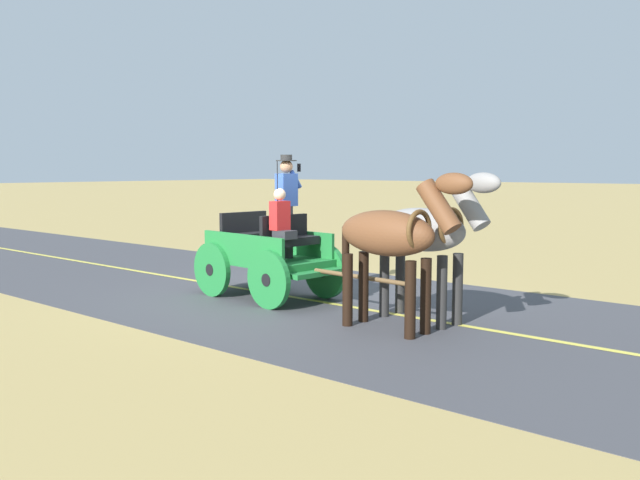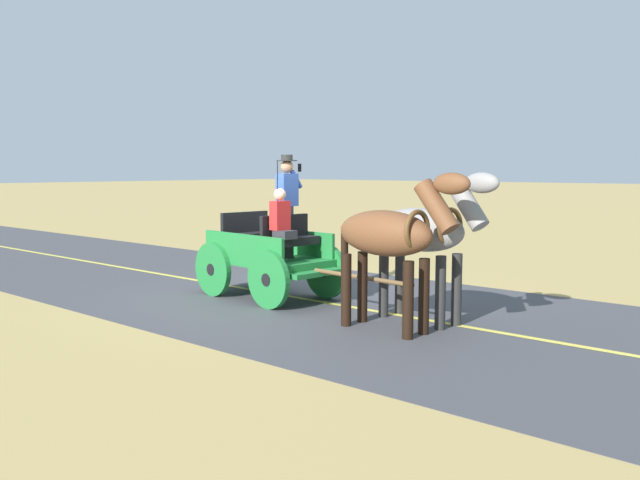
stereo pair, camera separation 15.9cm
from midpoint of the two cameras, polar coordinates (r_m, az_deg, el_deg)
name	(u,v)px [view 2 (the right image)]	position (r m, az deg, el deg)	size (l,w,h in m)	color
ground_plane	(280,295)	(12.04, -3.10, -4.72)	(200.00, 200.00, 0.00)	tan
road_surface	(280,295)	(12.04, -3.10, -4.70)	(6.30, 160.00, 0.01)	#424247
road_centre_stripe	(280,294)	(12.04, -3.10, -4.68)	(0.12, 160.00, 0.00)	#DBCC4C
horse_drawn_carriage	(272,252)	(11.68, -3.76, -1.01)	(1.61, 4.52, 2.50)	#1E7233
horse_near_side	(426,233)	(9.84, 9.49, 0.58)	(0.77, 2.15, 2.21)	gray
horse_off_side	(391,237)	(9.22, 6.59, 0.25)	(0.63, 2.13, 2.21)	brown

